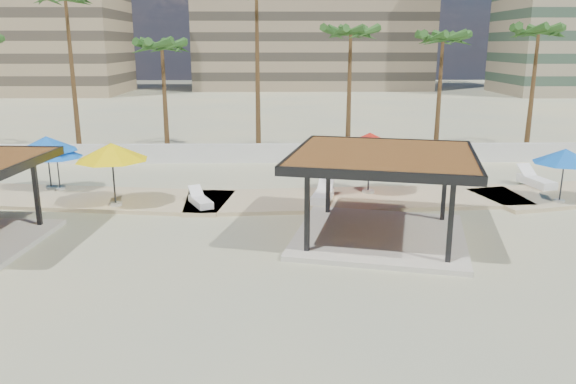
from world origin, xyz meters
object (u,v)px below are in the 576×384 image
umbrella_a (56,152)px  umbrella_c (370,141)px  pavilion_central (382,188)px  lounger_a (200,201)px  lounger_b (323,195)px  lounger_c (536,181)px

umbrella_a → umbrella_c: umbrella_c is taller
pavilion_central → lounger_a: bearing=164.4°
umbrella_a → lounger_b: (12.99, -2.04, -1.73)m
lounger_b → lounger_c: (11.21, 2.58, 0.01)m
lounger_b → lounger_a: bearing=112.6°
lounger_b → lounger_c: 11.51m
lounger_a → lounger_b: 5.67m
umbrella_c → lounger_b: bearing=-152.0°
umbrella_a → lounger_a: size_ratio=1.54×
lounger_a → lounger_b: bearing=-107.4°
pavilion_central → lounger_c: size_ratio=3.17×
pavilion_central → umbrella_a: 16.37m
umbrella_a → lounger_b: 13.26m
pavilion_central → lounger_b: 5.52m
umbrella_a → umbrella_c: bearing=-3.0°
lounger_b → lounger_c: bearing=-62.3°
pavilion_central → umbrella_a: size_ratio=2.63×
umbrella_a → lounger_a: (7.38, -2.81, -1.76)m
umbrella_c → lounger_c: umbrella_c is taller
umbrella_c → lounger_b: (-2.32, -1.23, -2.34)m
umbrella_c → lounger_a: bearing=-165.8°
pavilion_central → umbrella_c: size_ratio=2.22×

